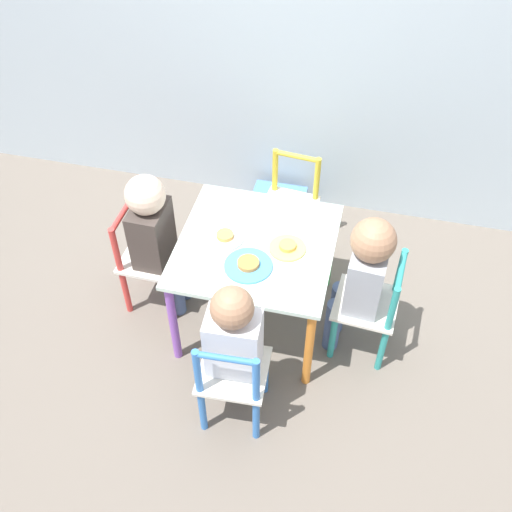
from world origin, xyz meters
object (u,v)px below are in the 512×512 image
chair_blue (233,379)px  chair_teal (371,307)px  kids_table (256,255)px  child_right (362,274)px  child_left (155,232)px  plate_right (287,247)px  plate_front (248,265)px  storage_bin (278,206)px  chair_red (148,259)px  chair_yellow (290,208)px  child_front (235,339)px  plate_left (225,237)px

chair_blue → chair_teal: 0.67m
kids_table → child_right: (0.45, -0.03, 0.03)m
child_left → plate_right: bearing=-89.8°
chair_teal → chair_blue: bearing=-41.3°
plate_front → storage_bin: plate_front is taller
chair_red → child_left: (0.06, -0.00, 0.19)m
chair_blue → child_right: 0.66m
chair_red → plate_front: bearing=-104.5°
chair_yellow → chair_blue: bearing=-85.5°
chair_yellow → child_right: (0.39, -0.54, 0.19)m
plate_front → plate_right: bearing=45.0°
chair_yellow → plate_front: (-0.05, -0.64, 0.24)m
chair_blue → plate_right: (0.10, 0.51, 0.24)m
chair_blue → child_left: 0.73m
plate_right → plate_front: bearing=-135.0°
plate_right → chair_red: bearing=179.2°
storage_bin → child_left: bearing=-119.2°
child_front → child_left: bearing=-47.0°
child_left → child_front: 0.65m
chair_yellow → plate_right: bearing=-75.2°
plate_front → chair_red: bearing=164.5°
chair_red → storage_bin: bearing=-31.8°
chair_teal → chair_yellow: size_ratio=1.00×
kids_table → plate_left: plate_left is taller
chair_blue → plate_right: chair_blue is taller
chair_yellow → child_right: size_ratio=0.72×
plate_front → storage_bin: (-0.05, 0.85, -0.43)m
chair_blue → child_left: bearing=-50.5°
plate_left → plate_right: (0.26, -0.00, -0.00)m
chair_red → child_front: child_front is taller
chair_teal → storage_bin: bearing=-139.6°
chair_yellow → child_front: child_front is taller
kids_table → chair_yellow: chair_yellow is taller
chair_blue → child_left: size_ratio=0.72×
chair_yellow → storage_bin: bearing=121.0°
chair_blue → plate_left: 0.58m
storage_bin → chair_blue: bearing=-86.4°
chair_teal → child_front: bearing=-45.6°
child_left → plate_front: (0.45, -0.14, 0.05)m
child_left → plate_right: (0.58, -0.01, 0.05)m
chair_teal → plate_left: 0.68m
chair_teal → kids_table: bearing=-90.0°
chair_yellow → storage_bin: (-0.10, 0.21, -0.19)m
plate_left → plate_front: (0.13, -0.13, -0.00)m
plate_left → storage_bin: 0.84m
plate_right → plate_left: bearing=180.0°
chair_blue → chair_yellow: bearing=-94.5°
storage_bin → child_front: bearing=-86.3°
chair_blue → storage_bin: chair_blue is taller
storage_bin → chair_yellow: bearing=-64.8°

